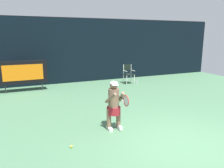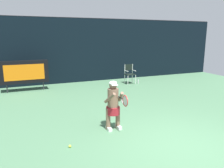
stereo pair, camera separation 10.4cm
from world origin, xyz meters
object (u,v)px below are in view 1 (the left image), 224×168
tennis_ball_loose (71,146)px  scoreboard (23,72)px  tennis_racket (126,100)px  umpire_chair (128,73)px  tennis_player (114,104)px  water_bottle (137,81)px

tennis_ball_loose → scoreboard: bearing=97.6°
tennis_racket → tennis_ball_loose: size_ratio=8.85×
umpire_chair → tennis_ball_loose: bearing=-127.9°
umpire_chair → tennis_player: tennis_player is taller
tennis_racket → tennis_ball_loose: bearing=-161.8°
scoreboard → umpire_chair: bearing=-3.4°
scoreboard → water_bottle: size_ratio=8.30×
umpire_chair → water_bottle: umpire_chair is taller
umpire_chair → tennis_player: size_ratio=0.76×
umpire_chair → tennis_racket: tennis_racket is taller
tennis_player → tennis_racket: 0.54m
tennis_player → water_bottle: bearing=54.4°
tennis_player → tennis_racket: size_ratio=2.36×
umpire_chair → tennis_racket: (-3.12, -5.84, 0.36)m
water_bottle → tennis_player: (-3.70, -5.16, 0.64)m
tennis_racket → tennis_player: bearing=118.6°
scoreboard → tennis_ball_loose: bearing=-82.4°
water_bottle → tennis_ball_loose: water_bottle is taller
water_bottle → tennis_racket: (-3.57, -5.64, 0.85)m
tennis_player → tennis_racket: (0.13, -0.48, 0.22)m
water_bottle → tennis_racket: bearing=-122.3°
water_bottle → tennis_ball_loose: 7.69m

